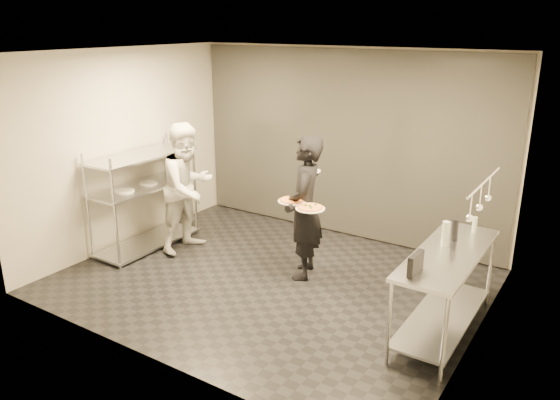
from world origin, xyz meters
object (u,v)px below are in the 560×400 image
Objects in this scene: prep_counter at (446,278)px; chef at (188,188)px; waiter at (305,208)px; bottle_clear at (475,225)px; salad_plate at (311,169)px; bottle_green at (445,234)px; pass_rack at (144,195)px; bottle_dark at (455,230)px; pizza_plate_far at (310,208)px; pizza_plate_near at (292,200)px; pos_monitor at (416,263)px.

chef is at bearing 175.93° from prep_counter.
chef is at bearing -107.37° from waiter.
salad_plate is at bearing -179.66° from bottle_clear.
waiter is 1.82m from chef.
salad_plate reaches higher than bottle_green.
pass_rack is 2.50m from salad_plate.
bottle_dark reaches higher than bottle_clear.
pizza_plate_far reaches higher than prep_counter.
prep_counter is 0.80m from bottle_clear.
chef is at bearing 177.20° from pizza_plate_far.
pizza_plate_far is 1.85m from bottle_clear.
pizza_plate_near is (-0.09, -0.16, 0.13)m from waiter.
pizza_plate_far is 1.32× the size of bottle_green.
pizza_plate_far is at bearing -163.45° from bottle_clear.
pos_monitor is 0.98m from bottle_dark.
pizza_plate_near is 1.95× the size of bottle_clear.
bottle_green is (1.83, -0.27, 0.14)m from waiter.
chef reaches higher than salad_plate.
pizza_plate_far is at bearing 3.68° from pass_rack.
waiter is 0.52m from salad_plate.
bottle_dark is (0.08, 0.98, 0.02)m from pos_monitor.
bottle_dark is at bearing 77.46° from bottle_green.
prep_counter is at bearing 0.03° from pass_rack.
bottle_clear is at bearing 16.55° from pizza_plate_far.
bottle_dark is (4.29, 0.33, 0.27)m from pass_rack.
bottle_green is 0.20m from bottle_dark.
pass_rack is 4.27m from pos_monitor.
pass_rack is 5.89× the size of pos_monitor.
chef reaches higher than bottle_green.
bottle_clear reaches higher than pizza_plate_near.
bottle_clear is (1.78, 0.53, -0.02)m from pizza_plate_far.
bottle_clear is (2.07, 0.01, -0.33)m from salad_plate.
pizza_plate_near is at bearing -167.66° from bottle_clear.
pizza_plate_near is at bearing -86.98° from chef.
bottle_green is at bearing 1.82° from pass_rack.
pass_rack is at bearing -102.13° from waiter.
waiter is 6.84× the size of bottle_green.
chef is 7.58× the size of bottle_dark.
pizza_plate_far is 1.43× the size of salad_plate.
pos_monitor is at bearing -25.33° from pizza_plate_near.
waiter reaches higher than pass_rack.
pizza_plate_far is 2.01× the size of bottle_clear.
pos_monitor is at bearing -98.06° from bottle_clear.
bottle_green reaches higher than pizza_plate_near.
bottle_clear reaches higher than pizza_plate_far.
salad_plate is 1.02× the size of bottle_dark.
prep_counter is 0.46m from bottle_green.
chef is 3.69m from bottle_dark.
bottle_clear is 0.73× the size of bottle_dark.
salad_plate is (0.01, 0.44, 0.30)m from pizza_plate_near.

